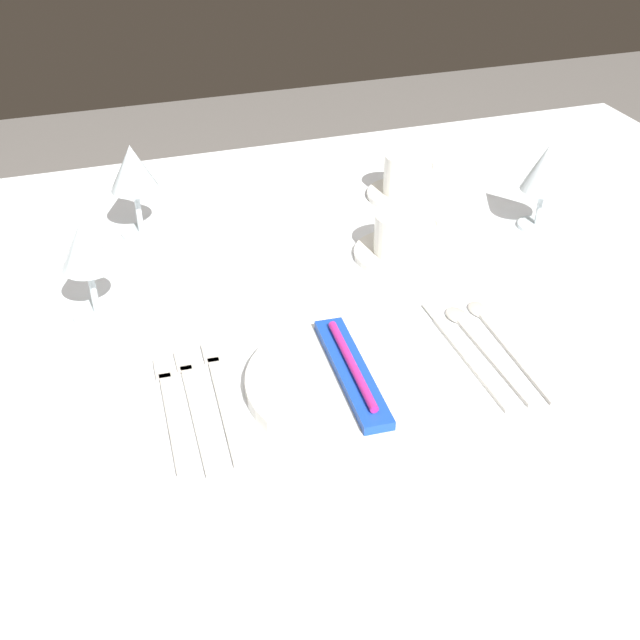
# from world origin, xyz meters

# --- Properties ---
(ground_plane) EXTENTS (6.00, 6.00, 0.00)m
(ground_plane) POSITION_xyz_m (0.00, 0.00, 0.00)
(ground_plane) COLOR slate
(dining_table) EXTENTS (1.80, 1.11, 0.74)m
(dining_table) POSITION_xyz_m (0.00, 0.00, 0.66)
(dining_table) COLOR white
(dining_table) RESTS_ON ground
(dinner_plate) EXTENTS (0.25, 0.25, 0.02)m
(dinner_plate) POSITION_xyz_m (0.02, -0.21, 0.75)
(dinner_plate) COLOR white
(dinner_plate) RESTS_ON dining_table
(toothbrush_package) EXTENTS (0.05, 0.21, 0.02)m
(toothbrush_package) POSITION_xyz_m (0.02, -0.21, 0.77)
(toothbrush_package) COLOR blue
(toothbrush_package) RESTS_ON dinner_plate
(fork_outer) EXTENTS (0.03, 0.23, 0.00)m
(fork_outer) POSITION_xyz_m (-0.13, -0.18, 0.74)
(fork_outer) COLOR beige
(fork_outer) RESTS_ON dining_table
(fork_inner) EXTENTS (0.03, 0.23, 0.00)m
(fork_inner) POSITION_xyz_m (-0.16, -0.18, 0.74)
(fork_inner) COLOR beige
(fork_inner) RESTS_ON dining_table
(fork_salad) EXTENTS (0.03, 0.21, 0.00)m
(fork_salad) POSITION_xyz_m (-0.19, -0.18, 0.74)
(fork_salad) COLOR beige
(fork_salad) RESTS_ON dining_table
(dinner_knife) EXTENTS (0.02, 0.24, 0.00)m
(dinner_knife) POSITION_xyz_m (0.18, -0.20, 0.74)
(dinner_knife) COLOR beige
(dinner_knife) RESTS_ON dining_table
(spoon_soup) EXTENTS (0.03, 0.22, 0.01)m
(spoon_soup) POSITION_xyz_m (0.21, -0.18, 0.74)
(spoon_soup) COLOR beige
(spoon_soup) RESTS_ON dining_table
(spoon_dessert) EXTENTS (0.03, 0.23, 0.01)m
(spoon_dessert) POSITION_xyz_m (0.24, -0.18, 0.74)
(spoon_dessert) COLOR beige
(spoon_dessert) RESTS_ON dining_table
(saucer_left) EXTENTS (0.14, 0.14, 0.01)m
(saucer_left) POSITION_xyz_m (0.20, 0.06, 0.74)
(saucer_left) COLOR white
(saucer_left) RESTS_ON dining_table
(coffee_cup_left) EXTENTS (0.11, 0.08, 0.06)m
(coffee_cup_left) POSITION_xyz_m (0.20, 0.06, 0.78)
(coffee_cup_left) COLOR white
(coffee_cup_left) RESTS_ON saucer_left
(saucer_right) EXTENTS (0.13, 0.13, 0.01)m
(saucer_right) POSITION_xyz_m (0.29, 0.25, 0.74)
(saucer_right) COLOR white
(saucer_right) RESTS_ON dining_table
(coffee_cup_right) EXTENTS (0.10, 0.07, 0.07)m
(coffee_cup_right) POSITION_xyz_m (0.29, 0.25, 0.78)
(coffee_cup_right) COLOR white
(coffee_cup_right) RESTS_ON saucer_right
(wine_glass_centre) EXTENTS (0.07, 0.07, 0.14)m
(wine_glass_centre) POSITION_xyz_m (-0.25, 0.04, 0.84)
(wine_glass_centre) COLOR silver
(wine_glass_centre) RESTS_ON dining_table
(wine_glass_left) EXTENTS (0.07, 0.07, 0.15)m
(wine_glass_left) POSITION_xyz_m (-0.16, 0.26, 0.85)
(wine_glass_left) COLOR silver
(wine_glass_left) RESTS_ON dining_table
(wine_glass_right) EXTENTS (0.07, 0.07, 0.14)m
(wine_glass_right) POSITION_xyz_m (0.45, 0.08, 0.84)
(wine_glass_right) COLOR silver
(wine_glass_right) RESTS_ON dining_table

